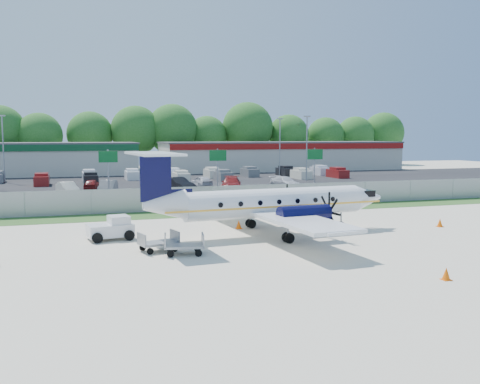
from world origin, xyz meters
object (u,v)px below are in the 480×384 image
object	(u,v)px
aircraft	(270,203)
baggage_cart_near	(159,242)
baggage_cart_far	(184,245)
pushback_tug	(112,228)

from	to	relation	value
aircraft	baggage_cart_near	distance (m)	8.19
aircraft	baggage_cart_far	world-z (taller)	aircraft
baggage_cart_near	baggage_cart_far	world-z (taller)	baggage_cart_far
baggage_cart_near	baggage_cart_far	size ratio (longest dim) A/B	0.99
aircraft	baggage_cart_far	bearing A→B (deg)	-147.81
aircraft	baggage_cart_far	xyz separation A→B (m)	(-6.38, -4.02, -1.55)
baggage_cart_near	baggage_cart_far	distance (m)	1.71
pushback_tug	baggage_cart_far	distance (m)	6.43
baggage_cart_near	baggage_cart_far	xyz separation A→B (m)	(1.16, -1.26, 0.01)
aircraft	baggage_cart_near	bearing A→B (deg)	-159.90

